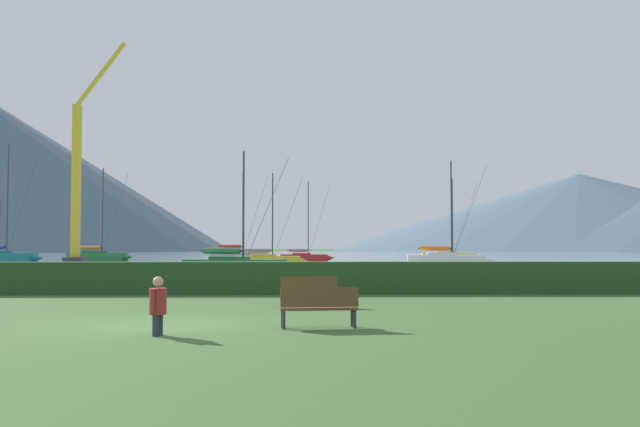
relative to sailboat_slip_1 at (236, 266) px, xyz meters
The scene contains 16 objects.
ground_plane 29.56m from the sailboat_slip_1, 87.75° to the right, with size 1000.00×1000.00×0.00m, color #3D602D.
harbor_water 107.47m from the sailboat_slip_1, 89.38° to the left, with size 320.00×246.00×0.00m, color gray.
hedge_line 18.57m from the sailboat_slip_1, 86.42° to the right, with size 80.00×1.20×1.27m, color #284C23.
sailboat_slip_1 is the anchor object (origin of this frame).
sailboat_slip_3 26.24m from the sailboat_slip_1, 46.83° to the left, with size 8.34×3.33×10.06m.
sailboat_slip_4 20.70m from the sailboat_slip_1, 87.20° to the left, with size 7.27×2.77×9.00m.
sailboat_slip_5 53.75m from the sailboat_slip_1, 95.21° to the left, with size 9.20×3.27×12.85m.
sailboat_slip_8 44.50m from the sailboat_slip_1, 131.90° to the left, with size 8.84×3.11×13.58m.
sailboat_slip_9 47.48m from the sailboat_slip_1, 117.02° to the left, with size 8.43×3.60×11.85m.
sailboat_slip_10 40.89m from the sailboat_slip_1, 83.57° to the left, with size 6.80×2.38×10.11m.
sailboat_slip_12 47.24m from the sailboat_slip_1, 61.09° to the left, with size 7.82×2.79×10.57m.
park_bench_near_path 25.04m from the sailboat_slip_1, 79.29° to the right, with size 1.79×0.62×0.95m.
park_bench_under_tree 30.76m from the sailboat_slip_1, 80.92° to the right, with size 1.84×0.66×0.95m.
person_seated_viewer 31.65m from the sailboat_slip_1, 87.43° to the right, with size 0.36×0.55×1.25m.
dock_crane 33.14m from the sailboat_slip_1, 126.06° to the left, with size 5.95×2.00×23.36m.
distant_hill_far_shoulder 347.13m from the sailboat_slip_1, 64.69° to the left, with size 259.78×259.78×40.04m, color #4C6070.
Camera 1 is at (3.36, -16.95, 1.88)m, focal length 39.10 mm.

